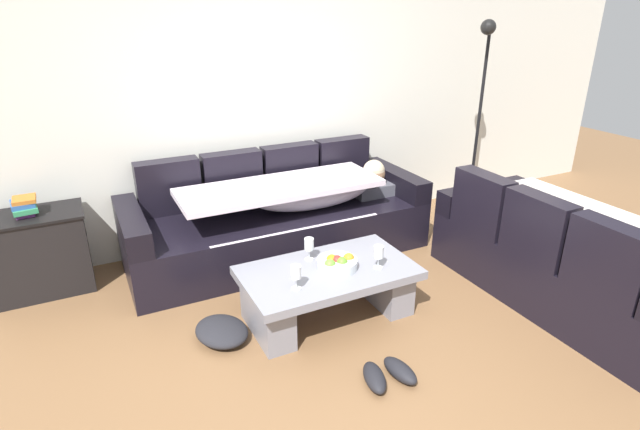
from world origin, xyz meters
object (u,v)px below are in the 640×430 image
side_cabinet (39,253)px  floor_lamp (479,110)px  coffee_table (328,287)px  wine_glass_far_back (309,245)px  book_stack_on_cabinet (24,206)px  couch_near_window (567,259)px  wine_glass_near_right (379,253)px  wine_glass_near_left (296,273)px  couch_along_wall (283,219)px  pair_of_shoes (387,374)px  fruit_bowl (337,263)px  crumpled_garment (222,331)px

side_cabinet → floor_lamp: size_ratio=0.37×
coffee_table → side_cabinet: 2.23m
wine_glass_far_back → book_stack_on_cabinet: book_stack_on_cabinet is taller
couch_near_window → side_cabinet: size_ratio=2.72×
floor_lamp → wine_glass_near_right: bearing=-148.3°
wine_glass_near_left → wine_glass_far_back: 0.41m
couch_along_wall → couch_near_window: (1.58, -1.65, 0.01)m
couch_along_wall → side_cabinet: (-1.92, 0.22, -0.01)m
wine_glass_near_left → pair_of_shoes: wine_glass_near_left is taller
fruit_bowl → wine_glass_near_right: (0.26, -0.11, 0.07)m
coffee_table → side_cabinet: bearing=144.3°
coffee_table → floor_lamp: floor_lamp is taller
couch_near_window → couch_along_wall: bearing=43.8°
pair_of_shoes → crumpled_garment: (-0.77, 0.83, 0.01)m
couch_near_window → wine_glass_near_right: couch_near_window is taller
fruit_bowl → pair_of_shoes: size_ratio=0.83×
book_stack_on_cabinet → floor_lamp: 4.06m
coffee_table → wine_glass_near_right: wine_glass_near_right is taller
book_stack_on_cabinet → wine_glass_near_right: bearing=-33.9°
wine_glass_near_left → crumpled_garment: 0.67m
couch_along_wall → wine_glass_near_left: couch_along_wall is taller
wine_glass_near_left → side_cabinet: side_cabinet is taller
side_cabinet → floor_lamp: (4.01, -0.28, 0.80)m
couch_near_window → wine_glass_far_back: 1.91m
couch_along_wall → pair_of_shoes: couch_along_wall is taller
couch_along_wall → pair_of_shoes: (-0.10, -1.84, -0.28)m
pair_of_shoes → wine_glass_near_right: bearing=63.2°
wine_glass_near_left → floor_lamp: 2.83m
coffee_table → wine_glass_far_back: size_ratio=7.23×
wine_glass_far_back → book_stack_on_cabinet: 2.11m
couch_along_wall → crumpled_garment: 1.36m
book_stack_on_cabinet → pair_of_shoes: bearing=-48.3°
wine_glass_near_left → book_stack_on_cabinet: (-1.53, 1.45, 0.21)m
couch_along_wall → book_stack_on_cabinet: (-1.94, 0.23, 0.38)m
book_stack_on_cabinet → crumpled_garment: 1.76m
couch_near_window → coffee_table: (-1.69, 0.58, -0.10)m
wine_glass_far_back → book_stack_on_cabinet: bearing=147.8°
wine_glass_far_back → pair_of_shoes: 1.05m
fruit_bowl → crumpled_garment: bearing=173.3°
couch_along_wall → coffee_table: 1.09m
wine_glass_far_back → pair_of_shoes: (0.06, -0.95, -0.45)m
coffee_table → floor_lamp: size_ratio=0.62×
crumpled_garment → couch_near_window: bearing=-14.8°
floor_lamp → crumpled_garment: size_ratio=4.88×
coffee_table → fruit_bowl: 0.20m
couch_near_window → wine_glass_near_right: size_ratio=11.81×
side_cabinet → crumpled_garment: 1.64m
couch_near_window → pair_of_shoes: couch_near_window is taller
pair_of_shoes → wine_glass_far_back: bearing=93.8°
side_cabinet → floor_lamp: floor_lamp is taller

